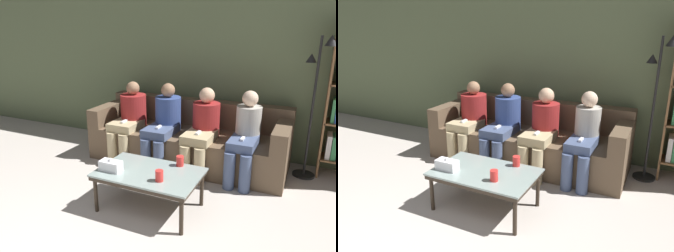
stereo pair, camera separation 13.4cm
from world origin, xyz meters
TOP-DOWN VIEW (x-y plane):
  - wall_back at (0.00, 3.76)m, footprint 12.00×0.06m
  - couch at (0.00, 3.22)m, footprint 2.58×0.92m
  - coffee_table at (0.09, 1.92)m, footprint 1.02×0.65m
  - cup_near_left at (0.27, 1.78)m, footprint 0.08×0.08m
  - cup_near_right at (0.31, 2.17)m, footprint 0.08×0.08m
  - tissue_box at (-0.28, 1.78)m, footprint 0.22×0.12m
  - standing_lamp at (1.49, 3.39)m, footprint 0.31×0.26m
  - seated_person_left_end at (-0.80, 3.01)m, footprint 0.35×0.67m
  - seated_person_mid_left at (-0.27, 3.00)m, footprint 0.34×0.71m
  - seated_person_mid_right at (0.27, 2.99)m, footprint 0.34×0.71m
  - seated_person_right_end at (0.80, 2.98)m, footprint 0.31×0.67m

SIDE VIEW (x-z plane):
  - couch at x=0.00m, z-range -0.10..0.70m
  - coffee_table at x=0.09m, z-range 0.16..0.58m
  - tissue_box at x=-0.28m, z-range 0.40..0.53m
  - cup_near_right at x=0.31m, z-range 0.41..0.52m
  - cup_near_left at x=0.27m, z-range 0.41..0.52m
  - seated_person_right_end at x=0.80m, z-range 0.03..1.10m
  - seated_person_mid_right at x=0.27m, z-range 0.05..1.10m
  - seated_person_left_end at x=-0.80m, z-range 0.05..1.10m
  - seated_person_mid_left at x=-0.27m, z-range 0.04..1.11m
  - standing_lamp at x=1.49m, z-range 0.19..1.89m
  - wall_back at x=0.00m, z-range 0.00..2.60m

